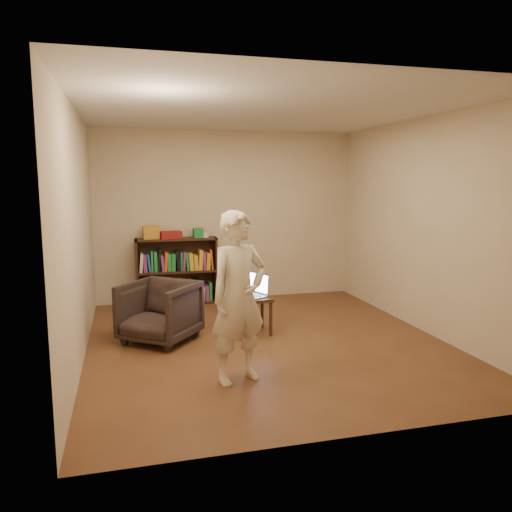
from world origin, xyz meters
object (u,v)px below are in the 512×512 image
object	(u,v)px
bookshelf	(177,275)
laptop	(253,291)
person	(239,297)
side_table	(251,303)
armchair	(160,312)
stool	(236,276)

from	to	relation	value
bookshelf	laptop	xyz separation A→B (m)	(0.76, -1.69, 0.08)
bookshelf	person	distance (m)	3.14
laptop	person	bearing A→B (deg)	-45.04
bookshelf	person	bearing A→B (deg)	-85.32
bookshelf	person	xyz separation A→B (m)	(0.25, -3.11, 0.35)
side_table	armchair	bearing A→B (deg)	-177.46
stool	laptop	xyz separation A→B (m)	(-0.14, -1.62, 0.12)
bookshelf	person	world-z (taller)	person
stool	side_table	distance (m)	1.66
stool	laptop	size ratio (longest dim) A/B	1.08
side_table	bookshelf	bearing A→B (deg)	112.93
armchair	side_table	xyz separation A→B (m)	(1.10, 0.05, 0.03)
laptop	person	world-z (taller)	person
bookshelf	laptop	world-z (taller)	bookshelf
laptop	armchair	bearing A→B (deg)	-111.85
side_table	laptop	bearing A→B (deg)	36.24
bookshelf	laptop	bearing A→B (deg)	-65.80
bookshelf	armchair	size ratio (longest dim) A/B	1.55
side_table	stool	bearing A→B (deg)	84.00
armchair	side_table	distance (m)	1.10
bookshelf	laptop	size ratio (longest dim) A/B	2.62
armchair	side_table	bearing A→B (deg)	40.92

